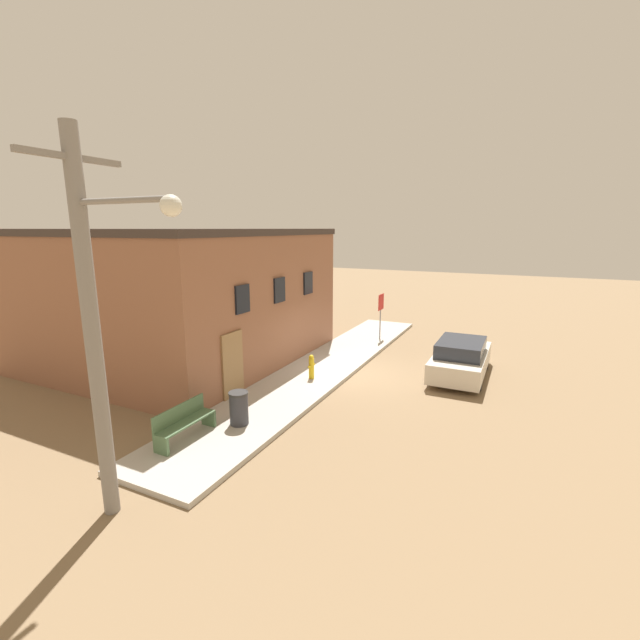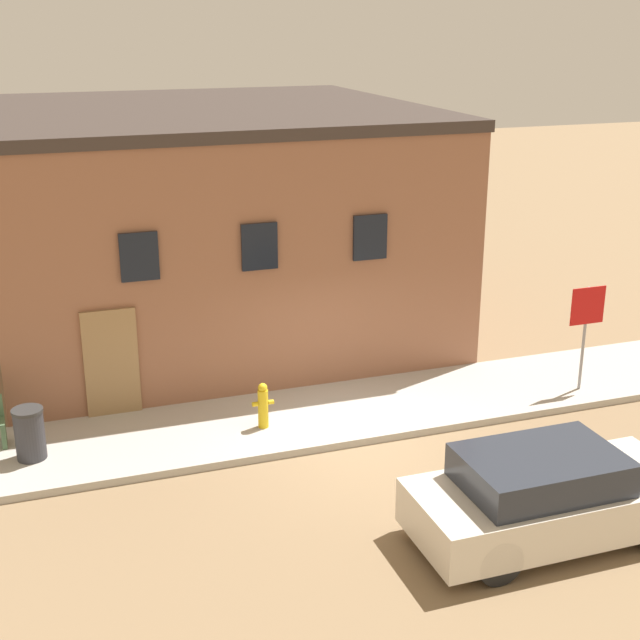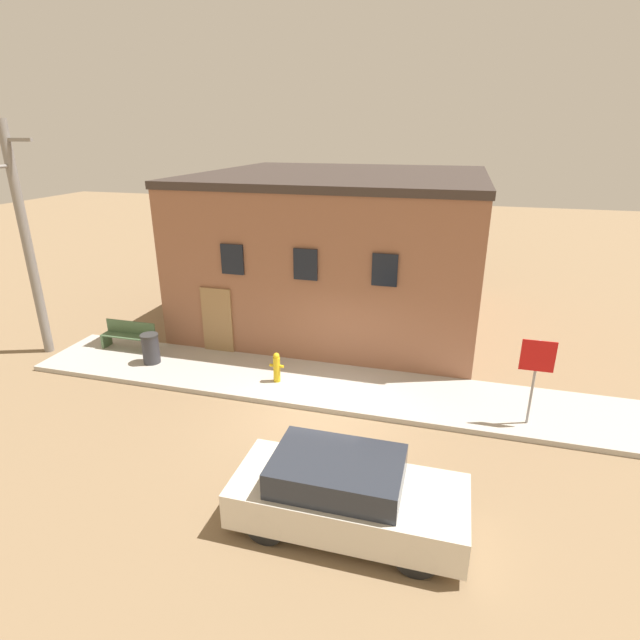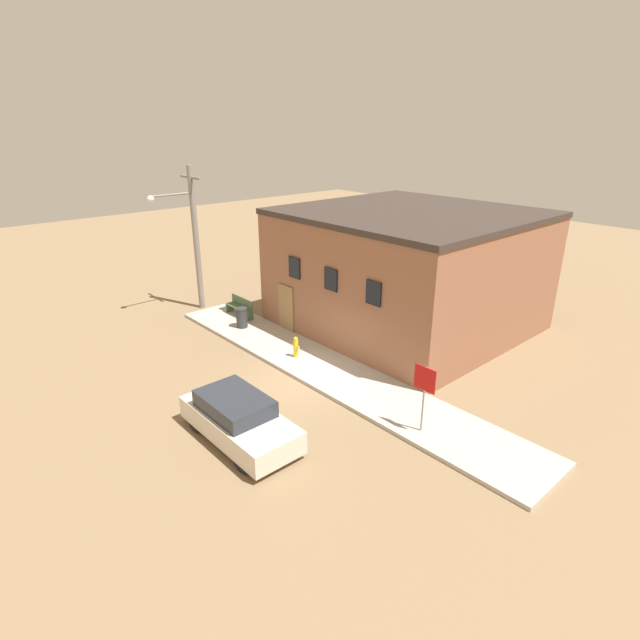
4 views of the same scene
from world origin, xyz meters
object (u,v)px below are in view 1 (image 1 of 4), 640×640
at_px(stop_sign, 381,307).
at_px(parked_car, 461,358).
at_px(trash_bin, 239,408).
at_px(utility_pole, 96,320).
at_px(fire_hydrant, 311,367).
at_px(bench, 184,422).

bearing_deg(stop_sign, parked_car, -129.73).
distance_m(trash_bin, utility_pole, 5.03).
bearing_deg(parked_car, utility_pole, 156.54).
bearing_deg(stop_sign, fire_hydrant, 176.37).
xyz_separation_m(fire_hydrant, stop_sign, (6.49, -0.41, 1.08)).
xyz_separation_m(bench, parked_car, (8.30, -5.50, 0.09)).
bearing_deg(trash_bin, bench, 149.49).
height_order(stop_sign, trash_bin, stop_sign).
relative_size(fire_hydrant, utility_pole, 0.12).
xyz_separation_m(bench, trash_bin, (1.27, -0.75, 0.02)).
xyz_separation_m(stop_sign, utility_pole, (-14.43, 0.54, 2.12)).
distance_m(stop_sign, trash_bin, 10.60).
bearing_deg(bench, stop_sign, -6.25).
xyz_separation_m(utility_pole, parked_car, (10.93, -4.75, -3.10)).
height_order(bench, trash_bin, trash_bin).
bearing_deg(trash_bin, stop_sign, -2.96).
bearing_deg(utility_pole, trash_bin, 0.10).
height_order(bench, parked_car, parked_car).
bearing_deg(utility_pole, parked_car, -23.46).
xyz_separation_m(fire_hydrant, trash_bin, (-4.05, 0.13, 0.03)).
xyz_separation_m(fire_hydrant, bench, (-5.31, 0.88, 0.01)).
distance_m(bench, utility_pole, 4.20).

